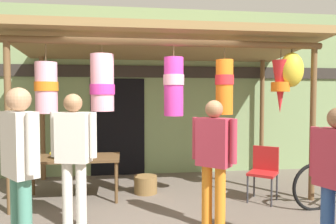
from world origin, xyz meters
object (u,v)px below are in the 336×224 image
(vendor_in_orange, at_px, (20,159))
(shopper_by_bananas, at_px, (74,149))
(display_table, at_px, (73,161))
(flower_heap_on_table, at_px, (72,153))
(wicker_basket_by_table, at_px, (146,184))
(folding_chair, at_px, (264,169))
(passerby_at_right, at_px, (214,154))

(vendor_in_orange, xyz_separation_m, shopper_by_bananas, (0.39, 0.77, -0.04))
(display_table, distance_m, vendor_in_orange, 1.98)
(flower_heap_on_table, relative_size, vendor_in_orange, 0.38)
(display_table, height_order, wicker_basket_by_table, display_table)
(flower_heap_on_table, bearing_deg, folding_chair, -8.77)
(flower_heap_on_table, height_order, passerby_at_right, passerby_at_right)
(display_table, bearing_deg, folding_chair, -8.97)
(folding_chair, bearing_deg, vendor_in_orange, -155.37)
(folding_chair, bearing_deg, shopper_by_bananas, -166.19)
(display_table, relative_size, shopper_by_bananas, 0.88)
(vendor_in_orange, bearing_deg, display_table, 84.01)
(shopper_by_bananas, bearing_deg, vendor_in_orange, -116.97)
(wicker_basket_by_table, relative_size, shopper_by_bananas, 0.23)
(wicker_basket_by_table, height_order, vendor_in_orange, vendor_in_orange)
(folding_chair, height_order, passerby_at_right, passerby_at_right)
(folding_chair, bearing_deg, display_table, 171.03)
(display_table, height_order, flower_heap_on_table, flower_heap_on_table)
(vendor_in_orange, bearing_deg, passerby_at_right, 13.32)
(display_table, relative_size, vendor_in_orange, 0.85)
(vendor_in_orange, bearing_deg, flower_heap_on_table, 84.31)
(wicker_basket_by_table, xyz_separation_m, vendor_in_orange, (-1.37, -2.09, 0.88))
(flower_heap_on_table, distance_m, passerby_at_right, 2.38)
(passerby_at_right, bearing_deg, vendor_in_orange, -166.68)
(folding_chair, height_order, vendor_in_orange, vendor_in_orange)
(wicker_basket_by_table, relative_size, passerby_at_right, 0.24)
(flower_heap_on_table, bearing_deg, wicker_basket_by_table, 8.04)
(folding_chair, height_order, wicker_basket_by_table, folding_chair)
(display_table, xyz_separation_m, folding_chair, (2.98, -0.47, -0.11))
(shopper_by_bananas, bearing_deg, flower_heap_on_table, 100.00)
(display_table, xyz_separation_m, flower_heap_on_table, (-0.01, -0.01, 0.14))
(flower_heap_on_table, distance_m, shopper_by_bananas, 1.19)
(wicker_basket_by_table, height_order, shopper_by_bananas, shopper_by_bananas)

